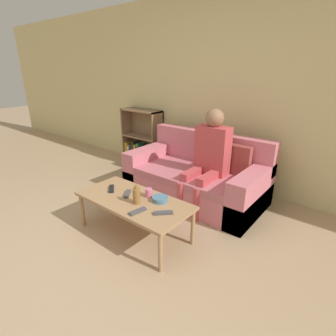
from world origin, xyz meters
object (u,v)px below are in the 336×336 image
(person_adult, at_px, (210,153))
(tv_remote_0, at_px, (138,211))
(tv_remote_1, at_px, (112,189))
(tv_remote_3, at_px, (127,194))
(cup_near, at_px, (149,193))
(tv_remote_2, at_px, (163,213))
(bottle, at_px, (137,196))
(bookshelf, at_px, (142,144))
(couch, at_px, (197,178))
(snack_bowl, at_px, (160,199))
(coffee_table, at_px, (134,202))

(person_adult, distance_m, tv_remote_0, 1.23)
(tv_remote_1, bearing_deg, tv_remote_3, -42.68)
(cup_near, xyz_separation_m, tv_remote_3, (-0.20, -0.11, -0.03))
(tv_remote_2, bearing_deg, tv_remote_1, -138.18)
(tv_remote_2, distance_m, bottle, 0.33)
(bookshelf, xyz_separation_m, tv_remote_0, (1.69, -1.79, 0.05))
(tv_remote_0, distance_m, tv_remote_2, 0.23)
(couch, distance_m, tv_remote_3, 1.12)
(couch, distance_m, bookshelf, 1.58)
(person_adult, height_order, tv_remote_1, person_adult)
(couch, relative_size, tv_remote_3, 10.71)
(snack_bowl, bearing_deg, cup_near, -179.80)
(snack_bowl, xyz_separation_m, bottle, (-0.14, -0.18, 0.06))
(bookshelf, bearing_deg, tv_remote_1, -55.08)
(person_adult, distance_m, snack_bowl, 0.95)
(person_adult, distance_m, tv_remote_3, 1.11)
(cup_near, xyz_separation_m, snack_bowl, (0.15, 0.00, -0.02))
(couch, xyz_separation_m, bottle, (0.07, -1.17, 0.22))
(tv_remote_0, relative_size, bottle, 0.92)
(couch, height_order, bottle, couch)
(bookshelf, bearing_deg, snack_bowl, -41.23)
(couch, relative_size, tv_remote_1, 11.05)
(person_adult, distance_m, tv_remote_1, 1.22)
(coffee_table, xyz_separation_m, tv_remote_1, (-0.34, 0.00, 0.05))
(tv_remote_3, bearing_deg, bookshelf, 93.40)
(coffee_table, height_order, bottle, bottle)
(snack_bowl, relative_size, bottle, 0.83)
(couch, height_order, snack_bowl, couch)
(tv_remote_0, height_order, snack_bowl, snack_bowl)
(bookshelf, relative_size, coffee_table, 0.81)
(tv_remote_1, height_order, snack_bowl, snack_bowl)
(bookshelf, distance_m, tv_remote_1, 1.99)
(cup_near, bearing_deg, tv_remote_1, -162.67)
(couch, relative_size, tv_remote_0, 10.06)
(cup_near, relative_size, tv_remote_1, 0.55)
(person_adult, bearing_deg, tv_remote_2, -80.68)
(cup_near, distance_m, tv_remote_0, 0.32)
(bookshelf, relative_size, snack_bowl, 6.11)
(bookshelf, bearing_deg, person_adult, -18.76)
(tv_remote_3, bearing_deg, tv_remote_1, 149.34)
(couch, height_order, tv_remote_0, couch)
(couch, height_order, bookshelf, bookshelf)
(cup_near, relative_size, bottle, 0.46)
(coffee_table, height_order, tv_remote_2, tv_remote_2)
(bookshelf, height_order, tv_remote_3, bookshelf)
(person_adult, xyz_separation_m, tv_remote_0, (-0.02, -1.21, -0.26))
(bookshelf, relative_size, tv_remote_2, 6.24)
(tv_remote_2, bearing_deg, coffee_table, -139.60)
(snack_bowl, bearing_deg, bottle, -129.43)
(person_adult, height_order, cup_near, person_adult)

